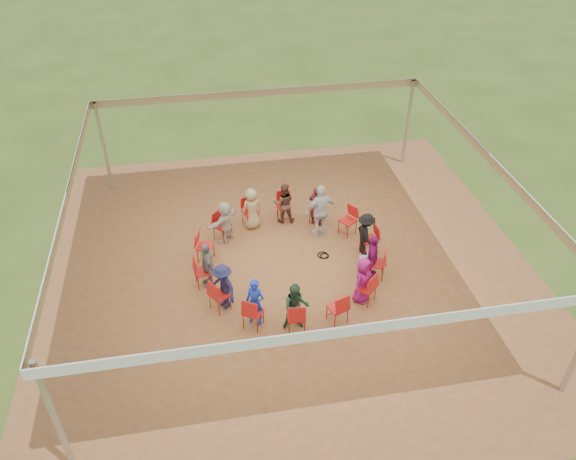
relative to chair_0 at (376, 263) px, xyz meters
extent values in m
plane|color=#3B571B|center=(-2.18, 0.75, -0.45)|extent=(80.00, 80.00, 0.00)
plane|color=brown|center=(-2.18, 0.75, -0.44)|extent=(13.00, 13.00, 0.00)
cylinder|color=#B2B2B7|center=(-7.18, -4.25, 1.05)|extent=(0.12, 0.12, 3.00)
cylinder|color=#B2B2B7|center=(-7.18, 5.75, 1.05)|extent=(0.12, 0.12, 3.00)
cylinder|color=#B2B2B7|center=(2.82, 5.75, 1.05)|extent=(0.12, 0.12, 3.00)
plane|color=white|center=(-2.18, 0.75, 2.55)|extent=(10.30, 10.30, 0.00)
cube|color=white|center=(-2.18, -4.40, 2.43)|extent=(10.30, 0.03, 0.24)
cube|color=white|center=(-2.18, 5.90, 2.43)|extent=(10.30, 0.03, 0.24)
cube|color=white|center=(-7.33, 0.75, 2.43)|extent=(0.03, 10.30, 0.24)
cube|color=white|center=(2.97, 0.75, 2.43)|extent=(0.03, 10.30, 0.24)
imported|color=#901264|center=(-0.11, 0.04, 0.20)|extent=(0.61, 0.84, 1.29)
imported|color=black|center=(-0.01, 1.01, 0.20)|extent=(0.51, 0.88, 1.29)
imported|color=#44131B|center=(-1.03, 2.61, 0.20)|extent=(0.56, 0.51, 1.29)
imported|color=#503024|center=(-1.95, 2.93, 0.20)|extent=(0.66, 0.43, 1.29)
imported|color=tan|center=(-2.92, 2.81, 0.20)|extent=(0.71, 0.54, 1.29)
imported|color=beige|center=(-3.74, 2.29, 0.20)|extent=(1.16, 1.17, 1.29)
imported|color=slate|center=(-4.36, 0.50, 0.20)|extent=(0.47, 0.80, 1.29)
imported|color=#1D1E45|center=(-4.03, -0.42, 0.20)|extent=(0.80, 0.93, 1.29)
imported|color=#1730AC|center=(-3.34, -1.11, 0.20)|extent=(0.56, 0.51, 1.29)
imported|color=#244730|center=(-2.42, -1.43, 0.20)|extent=(0.66, 0.43, 1.29)
imported|color=#901264|center=(-0.63, -0.79, 0.20)|extent=(0.70, 0.70, 1.29)
imported|color=silver|center=(-1.03, 2.06, 0.39)|extent=(1.06, 0.70, 1.67)
torus|color=black|center=(-1.17, 1.09, -0.43)|extent=(0.40, 0.40, 0.03)
torus|color=black|center=(-1.13, 1.05, -0.43)|extent=(0.32, 0.32, 0.03)
cube|color=#B7B7BC|center=(-0.32, 0.11, 0.10)|extent=(0.32, 0.39, 0.02)
cube|color=#B7B7BC|center=(-0.21, 0.07, 0.22)|extent=(0.18, 0.34, 0.21)
cube|color=#CCE0FF|center=(-0.22, 0.08, 0.22)|extent=(0.14, 0.29, 0.18)
camera|label=1|loc=(-4.28, -10.69, 9.40)|focal=35.00mm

